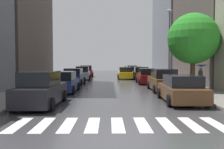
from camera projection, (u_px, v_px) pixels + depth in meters
The scene contains 20 objects.
ground_plane at pixel (111, 80), 31.11m from camera, with size 28.00×72.00×0.04m, color #373739.
sidewalk_left at pixel (61, 79), 31.02m from camera, with size 3.00×72.00×0.15m, color gray.
sidewalk_right at pixel (162, 79), 31.19m from camera, with size 3.00×72.00×0.15m, color gray.
crosswalk_stripes at pixel (118, 125), 8.77m from camera, with size 7.65×2.20×0.01m.
building_right_far at pixel (179, 8), 39.09m from camera, with size 6.00×13.82×22.08m, color slate.
parked_car_left_nearest at pixel (41, 90), 12.56m from camera, with size 2.04×4.58×1.80m.
parked_car_left_second at pixel (64, 82), 18.32m from camera, with size 2.07×4.23×1.59m.
parked_car_left_third at pixel (74, 77), 24.96m from camera, with size 2.08×4.26×1.67m.
parked_car_left_fourth at pixel (83, 73), 31.73m from camera, with size 2.12×4.18×1.76m.
parked_car_left_fifth at pixel (86, 71), 38.29m from camera, with size 2.28×4.83×1.80m.
parked_car_right_nearest at pixel (181, 89), 13.72m from camera, with size 2.30×4.69×1.55m.
parked_car_right_second at pixel (163, 81), 19.10m from camera, with size 2.09×4.76×1.76m.
parked_car_right_third at pixel (147, 76), 25.83m from camera, with size 2.22×4.74×1.63m.
parked_car_right_fourth at pixel (141, 74), 32.28m from camera, with size 2.15×4.16×1.66m.
parked_car_right_fifth at pixel (135, 72), 38.71m from camera, with size 2.12×4.19×1.63m.
parked_car_right_sixth at pixel (132, 70), 44.97m from camera, with size 2.13×4.16×1.70m.
taxi_midroad at pixel (125, 73), 33.21m from camera, with size 2.11×4.60×1.81m.
pedestrian_foreground at pixel (201, 70), 19.71m from camera, with size 1.17×1.17×1.93m.
street_tree_right at pixel (193, 39), 18.67m from camera, with size 3.92×3.92×5.91m.
lamp_post_right at pixel (169, 41), 23.39m from camera, with size 0.60×0.28×7.22m.
Camera 1 is at (-0.32, -7.03, 2.26)m, focal length 38.76 mm.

